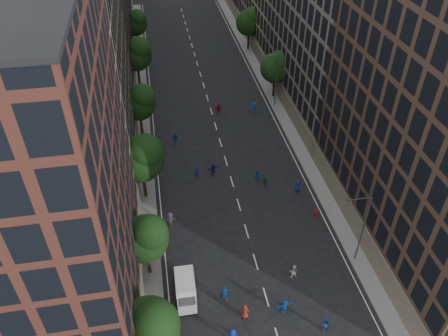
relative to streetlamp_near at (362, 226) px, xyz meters
name	(u,v)px	position (x,y,z in m)	size (l,w,h in m)	color
ground	(216,128)	(-10.37, 28.00, -5.17)	(240.00, 240.00, 0.00)	black
sidewalk_left	(136,110)	(-22.37, 35.50, -5.09)	(4.00, 105.00, 0.15)	slate
sidewalk_right	(278,97)	(1.63, 35.50, -5.09)	(4.00, 105.00, 0.15)	slate
bldg_left_a	(27,193)	(-29.37, -1.00, 9.83)	(14.00, 22.00, 30.00)	#50271E
bldg_left_b	(59,43)	(-29.37, 23.00, 11.83)	(14.00, 26.00, 34.00)	#877758
bldg_left_c	(80,5)	(-29.37, 46.00, 8.83)	(14.00, 20.00, 28.00)	#50271E
bldg_right_b	(341,4)	(8.63, 32.00, 11.33)	(14.00, 28.00, 33.00)	#676155
tree_left_0	(150,328)	(-21.38, -8.15, 0.79)	(5.20, 5.20, 8.83)	black
tree_left_1	(146,237)	(-21.39, 1.86, 0.38)	(4.80, 4.80, 8.21)	black
tree_left_2	(142,157)	(-21.36, 13.83, 1.19)	(5.60, 5.60, 9.45)	black
tree_left_3	(139,101)	(-21.38, 27.85, 0.65)	(5.00, 5.00, 8.58)	black
tree_left_4	(137,53)	(-21.37, 43.84, 0.93)	(5.40, 5.40, 9.08)	black
tree_left_5	(136,22)	(-21.39, 59.86, 0.51)	(4.80, 4.80, 8.33)	black
tree_right_a	(277,66)	(1.02, 35.85, 0.46)	(5.00, 5.00, 8.39)	black
tree_right_b	(250,21)	(1.02, 55.85, 0.79)	(5.20, 5.20, 8.83)	black
streetlamp_near	(362,226)	(0.00, 0.00, 0.00)	(2.64, 0.22, 9.06)	#595B60
streetlamp_far	(275,77)	(0.00, 33.00, 0.00)	(2.64, 0.22, 9.06)	#595B60
cargo_van	(186,289)	(-18.17, -1.60, -3.96)	(2.10, 4.35, 2.29)	white
skater_2	(324,324)	(-5.98, -7.32, -4.37)	(0.78, 0.61, 1.60)	#143FA6
skater_3	(233,336)	(-14.51, -6.98, -4.35)	(1.06, 0.61, 1.64)	#1525B2
skater_4	(225,294)	(-14.44, -2.52, -4.28)	(1.04, 0.43, 1.78)	blue
skater_5	(284,307)	(-9.13, -4.96, -4.26)	(1.68, 0.54, 1.81)	#164FB2
skater_6	(245,312)	(-12.91, -4.83, -4.29)	(0.86, 0.56, 1.75)	maroon
skater_7	(316,213)	(-1.87, 6.75, -4.34)	(0.61, 0.40, 1.66)	maroon
skater_8	(293,272)	(-7.06, -1.14, -4.30)	(0.84, 0.66, 1.74)	silver
skater_9	(170,220)	(-18.87, 8.45, -4.21)	(1.24, 0.71, 1.92)	#38383C
skater_10	(265,181)	(-6.32, 13.44, -4.37)	(0.93, 0.39, 1.59)	#206B2D
skater_11	(213,169)	(-12.56, 16.97, -4.37)	(1.47, 0.47, 1.59)	navy
skater_12	(297,186)	(-2.55, 11.78, -4.37)	(0.78, 0.51, 1.59)	#1417A6
skater_13	(197,173)	(-14.77, 16.65, -4.39)	(0.57, 0.37, 1.55)	#121C93
skater_14	(256,176)	(-7.19, 14.65, -4.38)	(0.77, 0.60, 1.58)	#154EB1
skater_15	(254,108)	(-3.63, 31.53, -4.32)	(1.09, 0.63, 1.69)	#163FB5
skater_16	(176,138)	(-16.84, 25.08, -4.35)	(0.96, 0.40, 1.63)	#1650B4
skater_17	(219,109)	(-9.31, 32.08, -4.29)	(1.62, 0.52, 1.75)	maroon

